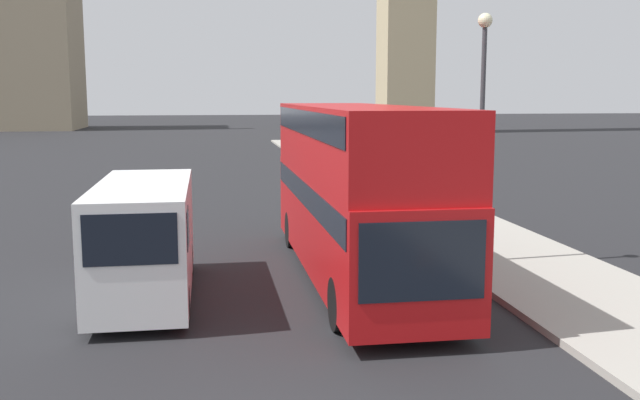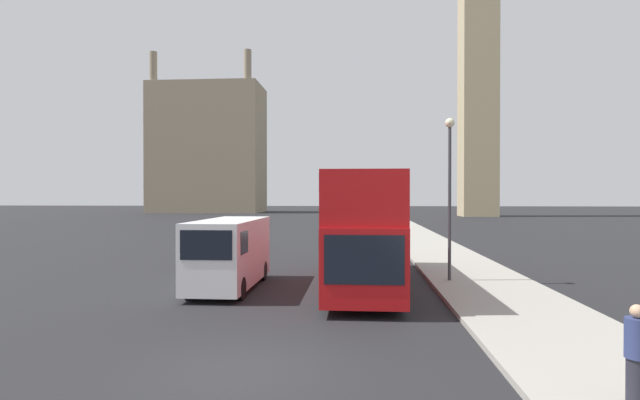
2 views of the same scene
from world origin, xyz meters
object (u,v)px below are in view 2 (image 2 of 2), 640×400
at_px(white_van, 229,252).
at_px(pedestrian, 638,357).
at_px(street_lamp, 450,175).
at_px(red_double_decker_bus, 362,224).

bearing_deg(white_van, pedestrian, -47.74).
relative_size(white_van, street_lamp, 0.92).
xyz_separation_m(red_double_decker_bus, street_lamp, (3.34, 0.59, 1.87)).
relative_size(pedestrian, street_lamp, 0.26).
bearing_deg(white_van, street_lamp, 11.58).
distance_m(pedestrian, street_lamp, 11.97).
height_order(red_double_decker_bus, street_lamp, street_lamp).
bearing_deg(pedestrian, white_van, 132.26).
bearing_deg(pedestrian, red_double_decker_bus, 110.57).
bearing_deg(street_lamp, white_van, -168.42).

